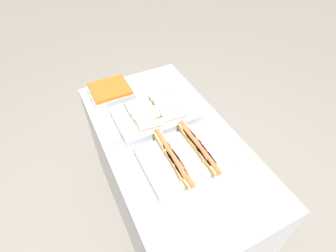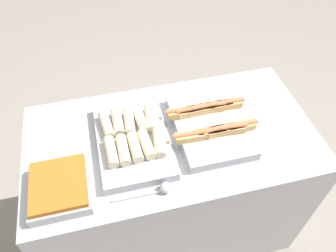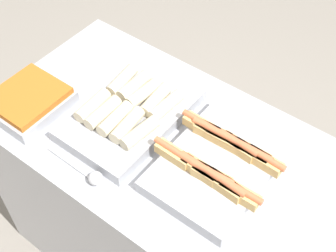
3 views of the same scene
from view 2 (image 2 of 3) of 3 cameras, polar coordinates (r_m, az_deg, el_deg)
ground_plane at (r=2.36m, az=0.47°, el=-16.02°), size 12.00×12.00×0.00m
counter at (r=1.96m, az=0.56°, el=-10.31°), size 1.41×0.75×0.91m
tray_hotdogs at (r=1.60m, az=7.30°, el=0.43°), size 0.40×0.46×0.10m
tray_wraps at (r=1.53m, az=-6.20°, el=-2.15°), size 0.32×0.50×0.10m
tray_side_front at (r=1.45m, az=-18.36°, el=-10.14°), size 0.25×0.27×0.07m
serving_spoon_near at (r=1.39m, az=-1.19°, el=-10.89°), size 0.25×0.05×0.05m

